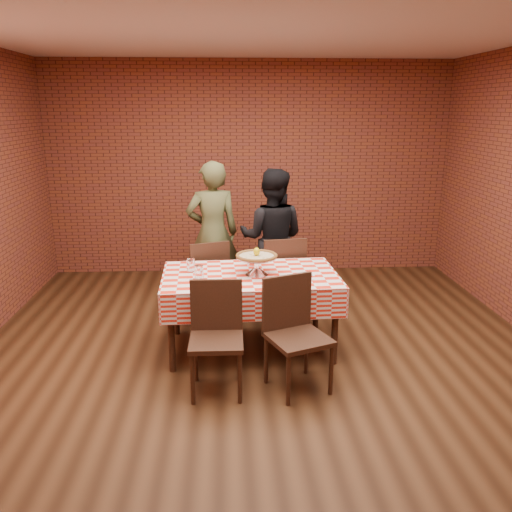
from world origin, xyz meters
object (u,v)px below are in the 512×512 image
pizza (257,256)px  water_glass_left (199,272)px  chair_near_left (216,341)px  diner_olive (213,233)px  condiment_caddy (253,258)px  water_glass_right (191,265)px  chair_near_right (299,337)px  pizza_stand (257,266)px  chair_far_right (280,276)px  chair_far_left (205,279)px  diner_black (272,238)px  table (250,312)px

pizza → water_glass_left: bearing=-169.0°
chair_near_left → diner_olive: diner_olive is taller
condiment_caddy → chair_near_left: chair_near_left is taller
water_glass_right → chair_near_right: (0.92, -0.90, -0.35)m
pizza → water_glass_left: (-0.53, -0.10, -0.11)m
pizza → pizza_stand: bearing=0.0°
pizza_stand → chair_far_right: bearing=69.2°
chair_far_left → diner_olive: size_ratio=0.54×
chair_far_left → condiment_caddy: bearing=116.0°
chair_near_left → chair_far_left: 1.61m
chair_near_left → chair_far_left: same height
diner_olive → pizza: bearing=98.9°
chair_near_left → chair_near_right: chair_near_right is taller
pizza_stand → chair_near_right: size_ratio=0.41×
condiment_caddy → chair_near_left: bearing=-102.5°
water_glass_right → chair_far_right: (0.93, 0.69, -0.35)m
pizza_stand → chair_far_left: 1.04m
chair_near_left → diner_black: diner_black is taller
condiment_caddy → chair_near_left: size_ratio=0.16×
diner_black → pizza: bearing=92.5°
diner_black → water_glass_left: bearing=73.6°
diner_olive → water_glass_right: bearing=72.3°
chair_near_right → table: bearing=92.0°
table → water_glass_left: (-0.47, -0.12, 0.45)m
chair_near_right → diner_black: (-0.05, 2.02, 0.34)m
chair_far_left → chair_far_right: chair_far_right is taller
diner_black → pizza_stand: bearing=92.5°
table → diner_black: size_ratio=1.01×
water_glass_right → diner_olive: diner_olive is taller
chair_far_right → diner_olive: bearing=-43.3°
water_glass_left → water_glass_right: 0.24m
pizza_stand → diner_black: size_ratio=0.24×
pizza_stand → water_glass_right: (-0.62, 0.12, -0.02)m
water_glass_right → chair_near_right: bearing=-44.5°
water_glass_left → chair_near_right: (0.83, -0.68, -0.35)m
water_glass_right → chair_near_right: 1.34m
condiment_caddy → chair_near_right: bearing=-68.7°
water_glass_right → table: bearing=-10.6°
pizza_stand → diner_black: diner_black is taller
chair_far_right → diner_black: diner_black is taller
chair_far_right → diner_black: (-0.06, 0.42, 0.33)m
diner_black → condiment_caddy: bearing=87.7°
condiment_caddy → diner_olive: diner_olive is taller
chair_far_left → diner_black: diner_black is taller
water_glass_left → diner_olive: diner_olive is taller
water_glass_right → chair_near_left: 1.02m
table → condiment_caddy: condiment_caddy is taller
pizza_stand → chair_near_left: (-0.37, -0.80, -0.39)m
pizza_stand → condiment_caddy: size_ratio=2.70×
chair_near_left → diner_olive: (-0.07, 2.14, 0.39)m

